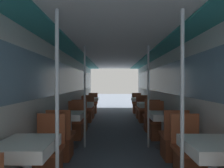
% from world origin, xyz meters
% --- Properties ---
extents(wall_left, '(0.05, 10.00, 2.11)m').
position_xyz_m(wall_left, '(-1.34, 3.60, 1.12)').
color(wall_left, silver).
rests_on(wall_left, ground_plane).
extents(wall_right, '(0.05, 10.00, 2.11)m').
position_xyz_m(wall_right, '(1.34, 3.60, 1.12)').
color(wall_right, silver).
rests_on(wall_right, ground_plane).
extents(ceiling_panel, '(2.68, 10.00, 0.07)m').
position_xyz_m(ceiling_panel, '(0.00, 3.60, 2.15)').
color(ceiling_panel, white).
rests_on(ceiling_panel, wall_left).
extents(dining_table_left_0, '(0.56, 0.56, 0.72)m').
position_xyz_m(dining_table_left_0, '(-0.98, 0.73, 0.60)').
color(dining_table_left_0, '#4C4C51').
rests_on(dining_table_left_0, ground_plane).
extents(chair_left_far_0, '(0.41, 0.41, 0.88)m').
position_xyz_m(chair_left_far_0, '(-0.98, 1.29, 0.28)').
color(chair_left_far_0, brown).
rests_on(chair_left_far_0, ground_plane).
extents(support_pole_left_0, '(0.04, 0.04, 2.11)m').
position_xyz_m(support_pole_left_0, '(-0.66, 0.73, 1.05)').
color(support_pole_left_0, silver).
rests_on(support_pole_left_0, ground_plane).
extents(dining_table_left_1, '(0.56, 0.56, 0.72)m').
position_xyz_m(dining_table_left_1, '(-0.98, 2.50, 0.60)').
color(dining_table_left_1, '#4C4C51').
rests_on(dining_table_left_1, ground_plane).
extents(chair_left_near_1, '(0.41, 0.41, 0.88)m').
position_xyz_m(chair_left_near_1, '(-0.98, 1.94, 0.28)').
color(chair_left_near_1, brown).
rests_on(chair_left_near_1, ground_plane).
extents(chair_left_far_1, '(0.41, 0.41, 0.88)m').
position_xyz_m(chair_left_far_1, '(-0.98, 3.07, 0.28)').
color(chair_left_far_1, brown).
rests_on(chair_left_far_1, ground_plane).
extents(support_pole_left_1, '(0.04, 0.04, 2.11)m').
position_xyz_m(support_pole_left_1, '(-0.66, 2.50, 1.05)').
color(support_pole_left_1, silver).
rests_on(support_pole_left_1, ground_plane).
extents(dining_table_left_2, '(0.56, 0.56, 0.72)m').
position_xyz_m(dining_table_left_2, '(-0.98, 4.28, 0.60)').
color(dining_table_left_2, '#4C4C51').
rests_on(dining_table_left_2, ground_plane).
extents(chair_left_near_2, '(0.41, 0.41, 0.88)m').
position_xyz_m(chair_left_near_2, '(-0.98, 3.72, 0.28)').
color(chair_left_near_2, brown).
rests_on(chair_left_near_2, ground_plane).
extents(chair_left_far_2, '(0.41, 0.41, 0.88)m').
position_xyz_m(chair_left_far_2, '(-0.98, 4.84, 0.28)').
color(chair_left_far_2, brown).
rests_on(chair_left_far_2, ground_plane).
extents(dining_table_left_3, '(0.56, 0.56, 0.72)m').
position_xyz_m(dining_table_left_3, '(-0.98, 6.06, 0.60)').
color(dining_table_left_3, '#4C4C51').
rests_on(dining_table_left_3, ground_plane).
extents(chair_left_near_3, '(0.41, 0.41, 0.88)m').
position_xyz_m(chair_left_near_3, '(-0.98, 5.49, 0.28)').
color(chair_left_near_3, brown).
rests_on(chair_left_near_3, ground_plane).
extents(chair_left_far_3, '(0.41, 0.41, 0.88)m').
position_xyz_m(chair_left_far_3, '(-0.98, 6.62, 0.28)').
color(chair_left_far_3, brown).
rests_on(chair_left_far_3, ground_plane).
extents(dining_table_right_0, '(0.56, 0.56, 0.72)m').
position_xyz_m(dining_table_right_0, '(0.98, 0.73, 0.60)').
color(dining_table_right_0, '#4C4C51').
rests_on(dining_table_right_0, ground_plane).
extents(chair_right_far_0, '(0.41, 0.41, 0.88)m').
position_xyz_m(chair_right_far_0, '(0.98, 1.29, 0.28)').
color(chair_right_far_0, brown).
rests_on(chair_right_far_0, ground_plane).
extents(support_pole_right_0, '(0.04, 0.04, 2.11)m').
position_xyz_m(support_pole_right_0, '(0.66, 0.73, 1.05)').
color(support_pole_right_0, silver).
rests_on(support_pole_right_0, ground_plane).
extents(dining_table_right_1, '(0.56, 0.56, 0.72)m').
position_xyz_m(dining_table_right_1, '(0.98, 2.50, 0.60)').
color(dining_table_right_1, '#4C4C51').
rests_on(dining_table_right_1, ground_plane).
extents(chair_right_near_1, '(0.41, 0.41, 0.88)m').
position_xyz_m(chair_right_near_1, '(0.98, 1.94, 0.28)').
color(chair_right_near_1, brown).
rests_on(chair_right_near_1, ground_plane).
extents(chair_right_far_1, '(0.41, 0.41, 0.88)m').
position_xyz_m(chair_right_far_1, '(0.98, 3.07, 0.28)').
color(chair_right_far_1, brown).
rests_on(chair_right_far_1, ground_plane).
extents(support_pole_right_1, '(0.04, 0.04, 2.11)m').
position_xyz_m(support_pole_right_1, '(0.66, 2.50, 1.05)').
color(support_pole_right_1, silver).
rests_on(support_pole_right_1, ground_plane).
extents(dining_table_right_2, '(0.56, 0.56, 0.72)m').
position_xyz_m(dining_table_right_2, '(0.98, 4.28, 0.60)').
color(dining_table_right_2, '#4C4C51').
rests_on(dining_table_right_2, ground_plane).
extents(chair_right_near_2, '(0.41, 0.41, 0.88)m').
position_xyz_m(chair_right_near_2, '(0.98, 3.72, 0.28)').
color(chair_right_near_2, brown).
rests_on(chair_right_near_2, ground_plane).
extents(chair_right_far_2, '(0.41, 0.41, 0.88)m').
position_xyz_m(chair_right_far_2, '(0.98, 4.84, 0.28)').
color(chair_right_far_2, brown).
rests_on(chair_right_far_2, ground_plane).
extents(dining_table_right_3, '(0.56, 0.56, 0.72)m').
position_xyz_m(dining_table_right_3, '(0.98, 6.06, 0.60)').
color(dining_table_right_3, '#4C4C51').
rests_on(dining_table_right_3, ground_plane).
extents(chair_right_near_3, '(0.41, 0.41, 0.88)m').
position_xyz_m(chair_right_near_3, '(0.98, 5.49, 0.28)').
color(chair_right_near_3, brown).
rests_on(chair_right_near_3, ground_plane).
extents(chair_right_far_3, '(0.41, 0.41, 0.88)m').
position_xyz_m(chair_right_far_3, '(0.98, 6.62, 0.28)').
color(chair_right_far_3, brown).
rests_on(chair_right_far_3, ground_plane).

